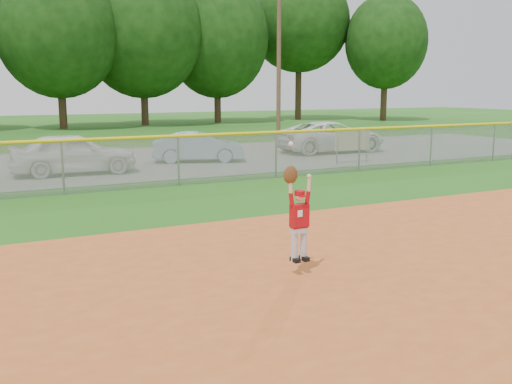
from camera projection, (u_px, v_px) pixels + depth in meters
ground at (400, 288)px, 8.44m from camera, size 120.00×120.00×0.00m
parking_strip at (129, 162)px, 22.52m from camera, size 44.00×10.00×0.03m
car_white_a at (74, 153)px, 19.29m from camera, size 4.21×1.86×1.41m
car_blue at (198, 147)px, 22.54m from camera, size 3.77×2.37×1.17m
car_white_b at (331, 137)px, 25.94m from camera, size 5.05×2.41×1.39m
sponsor_sign at (352, 140)px, 22.10m from camera, size 1.56×0.10×1.39m
outfield_fence at (178, 157)px, 17.08m from camera, size 40.06×0.10×1.55m
power_lines at (115, 51)px, 27.40m from camera, size 19.40×0.24×9.00m
tree_line at (62, 22)px, 40.87m from camera, size 62.37×13.00×14.43m
ballplayer at (298, 214)px, 8.77m from camera, size 0.50×0.22×1.88m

